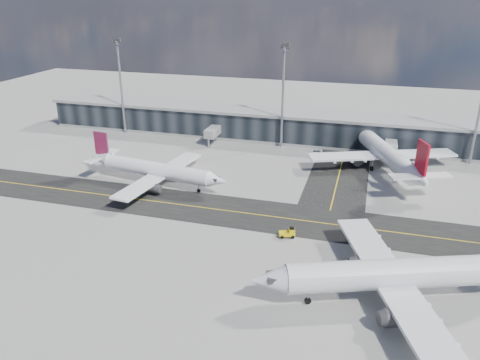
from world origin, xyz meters
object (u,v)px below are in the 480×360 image
(airliner_af, at_px, (155,170))
(baggage_tug, at_px, (288,233))
(airliner_near, at_px, (404,274))
(airliner_redtail, at_px, (385,153))
(service_van, at_px, (317,152))

(airliner_af, bearing_deg, baggage_tug, 73.06)
(airliner_near, relative_size, baggage_tug, 13.44)
(airliner_redtail, distance_m, baggage_tug, 44.00)
(airliner_redtail, height_order, airliner_near, airliner_near)
(airliner_af, relative_size, service_van, 7.51)
(baggage_tug, bearing_deg, airliner_af, -133.25)
(baggage_tug, bearing_deg, airliner_redtail, 139.40)
(airliner_near, bearing_deg, baggage_tug, 34.11)
(service_van, bearing_deg, baggage_tug, -81.72)
(baggage_tug, xyz_separation_m, service_van, (-1.01, 47.33, -0.24))
(airliner_af, xyz_separation_m, airliner_redtail, (51.19, 24.43, 0.75))
(airliner_redtail, height_order, baggage_tug, airliner_redtail)
(service_van, bearing_deg, airliner_near, -64.45)
(airliner_near, bearing_deg, airliner_af, 40.28)
(service_van, bearing_deg, airliner_af, -129.92)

